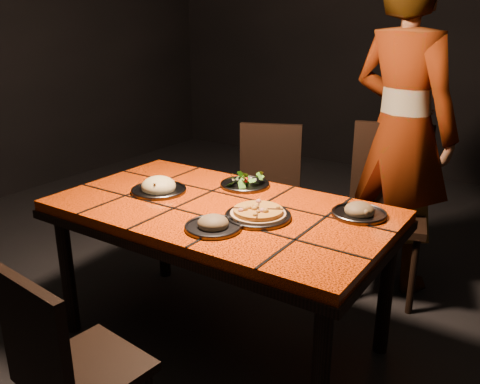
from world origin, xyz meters
The scene contains 11 objects.
room_shell centered at (0.00, 0.00, 1.50)m, with size 6.04×7.04×3.08m.
dining_table centered at (0.00, 0.00, 0.67)m, with size 1.62×0.92×0.75m.
chair_near centered at (0.03, -0.96, 0.48)m, with size 0.41×0.41×0.83m.
chair_far_left centered at (-0.31, 0.97, 0.53)m, with size 0.55×0.55×0.92m.
chair_far_right centered at (0.49, 1.02, 0.58)m, with size 0.56×0.56×1.01m.
diner centered at (0.49, 1.15, 0.97)m, with size 0.70×0.46×1.93m, color brown.
plate_pizza centered at (0.23, -0.03, 0.77)m, with size 0.34×0.34×0.04m.
plate_pasta centered at (-0.38, -0.01, 0.77)m, with size 0.28×0.28×0.09m.
plate_salad centered at (-0.06, 0.31, 0.78)m, with size 0.26×0.26×0.07m.
plate_mushroom_a centered at (0.14, -0.24, 0.77)m, with size 0.24×0.24×0.08m.
plate_mushroom_b centered at (0.60, 0.25, 0.77)m, with size 0.25×0.25×0.08m.
Camera 1 is at (1.33, -1.83, 1.61)m, focal length 38.00 mm.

